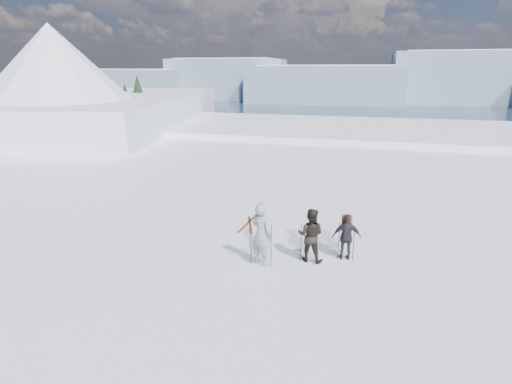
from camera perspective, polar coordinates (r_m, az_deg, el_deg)
lake_basin at (r=40.93m, az=11.74°, el=-0.51°), size 820.00×820.00×71.62m
far_mountain_range at (r=464.82m, az=18.87°, el=14.80°), size 770.00×110.00×53.00m
near_ridge at (r=48.56m, az=-21.29°, el=5.14°), size 31.37×35.68×25.62m
skier_grey at (r=12.03m, az=0.75°, el=-6.05°), size 0.85×0.75×1.97m
skier_dark at (r=12.41m, az=7.78°, el=-6.11°), size 0.89×0.72×1.71m
skier_pack at (r=12.75m, az=12.82°, el=-6.28°), size 0.92×0.48×1.49m
backpack at (r=12.64m, az=13.02°, el=-1.79°), size 0.34×0.22×0.45m
ski_poles at (r=12.38m, az=6.91°, el=-7.30°), size 3.03×1.12×1.37m
skis_loose at (r=15.35m, az=-1.10°, el=-4.66°), size 0.63×1.70×0.03m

